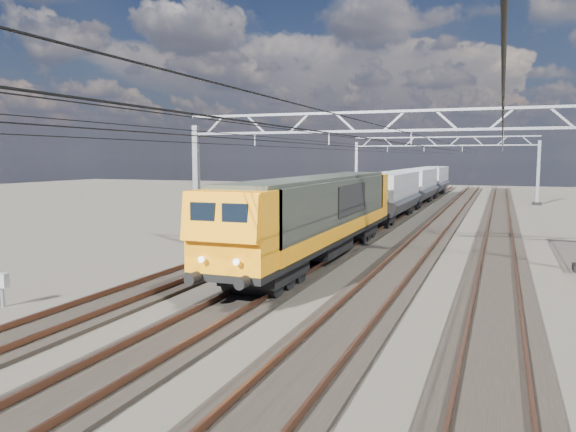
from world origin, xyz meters
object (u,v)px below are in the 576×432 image
(catenary_gantry_mid, at_px, (369,178))
(hopper_wagon_third, at_px, (432,179))
(catenary_gantry_far, at_px, (442,166))
(locomotive, at_px, (320,212))
(trackside_cabinet, at_px, (2,282))
(hopper_wagon_lead, at_px, (389,192))
(hopper_wagon_mid, at_px, (416,184))

(catenary_gantry_mid, bearing_deg, hopper_wagon_third, 92.57)
(catenary_gantry_mid, height_order, catenary_gantry_far, same)
(locomotive, relative_size, trackside_cabinet, 18.76)
(catenary_gantry_mid, relative_size, trackside_cabinet, 17.70)
(catenary_gantry_mid, bearing_deg, hopper_wagon_lead, 97.03)
(catenary_gantry_mid, distance_m, trackside_cabinet, 16.39)
(catenary_gantry_mid, height_order, hopper_wagon_mid, catenary_gantry_mid)
(catenary_gantry_far, height_order, hopper_wagon_mid, catenary_gantry_far)
(catenary_gantry_mid, distance_m, catenary_gantry_far, 36.00)
(catenary_gantry_far, height_order, hopper_wagon_third, catenary_gantry_far)
(catenary_gantry_mid, relative_size, hopper_wagon_mid, 1.53)
(trackside_cabinet, bearing_deg, hopper_wagon_lead, 65.56)
(catenary_gantry_far, xyz_separation_m, hopper_wagon_third, (-2.00, 8.61, -1.67))
(catenary_gantry_mid, height_order, hopper_wagon_third, catenary_gantry_mid)
(hopper_wagon_mid, bearing_deg, locomotive, -90.00)
(catenary_gantry_mid, xyz_separation_m, hopper_wagon_lead, (-2.00, 16.21, -1.67))
(trackside_cabinet, bearing_deg, hopper_wagon_third, 72.18)
(trackside_cabinet, bearing_deg, catenary_gantry_mid, 44.54)
(catenary_gantry_far, distance_m, locomotive, 37.57)
(hopper_wagon_third, relative_size, trackside_cabinet, 11.56)
(hopper_wagon_mid, xyz_separation_m, trackside_cabinet, (-7.17, -43.65, -1.39))
(hopper_wagon_mid, distance_m, trackside_cabinet, 44.26)
(hopper_wagon_third, bearing_deg, hopper_wagon_mid, -90.00)
(hopper_wagon_lead, xyz_separation_m, hopper_wagon_third, (0.00, 28.40, 0.00))
(hopper_wagon_lead, distance_m, hopper_wagon_mid, 14.20)
(hopper_wagon_lead, bearing_deg, hopper_wagon_third, 90.00)
(hopper_wagon_third, bearing_deg, trackside_cabinet, -97.06)
(hopper_wagon_mid, distance_m, hopper_wagon_third, 14.20)
(locomotive, distance_m, hopper_wagon_mid, 31.90)
(catenary_gantry_far, height_order, hopper_wagon_lead, catenary_gantry_far)
(hopper_wagon_third, xyz_separation_m, trackside_cabinet, (-7.17, -57.85, -1.39))
(hopper_wagon_lead, xyz_separation_m, trackside_cabinet, (-7.17, -29.45, -1.39))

